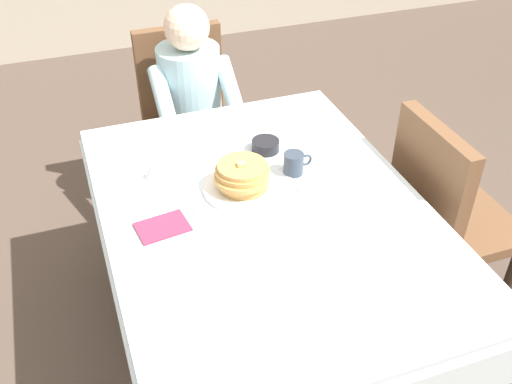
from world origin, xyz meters
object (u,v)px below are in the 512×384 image
at_px(chair_diner, 186,108).
at_px(cup_coffee, 294,163).
at_px(chair_right_side, 444,209).
at_px(bowl_butter, 266,145).
at_px(syrup_pitcher, 154,170).
at_px(diner_person, 192,98).
at_px(fork_left_of_plate, 192,203).
at_px(plate_breakfast, 242,188).
at_px(spoon_near_edge, 259,247).
at_px(breakfast_stack, 242,176).
at_px(knife_right_of_plate, 292,182).
at_px(dining_table_main, 265,228).

height_order(chair_diner, cup_coffee, chair_diner).
height_order(chair_right_side, bowl_butter, chair_right_side).
bearing_deg(chair_right_side, syrup_pitcher, -105.90).
height_order(diner_person, fork_left_of_plate, diner_person).
distance_m(diner_person, plate_breakfast, 0.89).
bearing_deg(cup_coffee, plate_breakfast, -170.61).
distance_m(chair_diner, spoon_near_edge, 1.37).
bearing_deg(chair_right_side, diner_person, -142.70).
bearing_deg(diner_person, bowl_butter, 101.26).
relative_size(breakfast_stack, cup_coffee, 1.83).
distance_m(cup_coffee, spoon_near_edge, 0.44).
xyz_separation_m(cup_coffee, spoon_near_edge, (-0.27, -0.35, -0.04)).
relative_size(chair_right_side, syrup_pitcher, 11.63).
bearing_deg(fork_left_of_plate, cup_coffee, -79.75).
height_order(chair_diner, knife_right_of_plate, chair_diner).
xyz_separation_m(diner_person, knife_right_of_plate, (0.15, -0.90, 0.07)).
bearing_deg(spoon_near_edge, syrup_pitcher, 102.78).
bearing_deg(knife_right_of_plate, fork_left_of_plate, 84.37).
xyz_separation_m(chair_right_side, bowl_butter, (-0.64, 0.35, 0.23)).
bearing_deg(dining_table_main, chair_diner, 90.09).
height_order(fork_left_of_plate, knife_right_of_plate, same).
relative_size(chair_right_side, knife_right_of_plate, 4.65).
height_order(chair_diner, syrup_pitcher, chair_diner).
relative_size(dining_table_main, fork_left_of_plate, 8.47).
distance_m(diner_person, breakfast_stack, 0.89).
height_order(diner_person, chair_right_side, diner_person).
xyz_separation_m(dining_table_main, chair_right_side, (0.77, 0.00, -0.12)).
bearing_deg(breakfast_stack, knife_right_of_plate, -6.54).
bearing_deg(cup_coffee, knife_right_of_plate, -117.25).
height_order(chair_right_side, cup_coffee, chair_right_side).
xyz_separation_m(chair_right_side, spoon_near_edge, (-0.86, -0.18, 0.21)).
bearing_deg(chair_diner, knife_right_of_plate, 98.01).
bearing_deg(plate_breakfast, spoon_near_edge, -98.68).
xyz_separation_m(dining_table_main, spoon_near_edge, (-0.09, -0.18, 0.09)).
relative_size(bowl_butter, knife_right_of_plate, 0.55).
relative_size(diner_person, breakfast_stack, 5.43).
xyz_separation_m(plate_breakfast, spoon_near_edge, (-0.05, -0.31, -0.01)).
relative_size(chair_diner, diner_person, 0.83).
bearing_deg(chair_right_side, breakfast_stack, -99.43).
distance_m(diner_person, bowl_butter, 0.68).
relative_size(chair_diner, knife_right_of_plate, 4.65).
relative_size(breakfast_stack, knife_right_of_plate, 1.03).
relative_size(cup_coffee, bowl_butter, 1.03).
bearing_deg(plate_breakfast, fork_left_of_plate, -173.99).
height_order(chair_right_side, knife_right_of_plate, chair_right_side).
distance_m(diner_person, cup_coffee, 0.87).
xyz_separation_m(chair_diner, cup_coffee, (0.18, -1.00, 0.25)).
bearing_deg(dining_table_main, plate_breakfast, 107.98).
bearing_deg(dining_table_main, fork_left_of_plate, 154.10).
relative_size(syrup_pitcher, fork_left_of_plate, 0.44).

